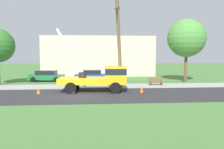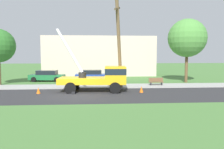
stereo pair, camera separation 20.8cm
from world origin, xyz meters
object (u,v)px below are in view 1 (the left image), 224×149
(leaning_utility_pole, at_px, (119,44))
(traffic_cone_ahead, at_px, (142,89))
(parked_sedan_green, at_px, (47,76))
(roadside_tree_near, at_px, (187,38))
(park_bench, at_px, (156,82))
(utility_truck, at_px, (102,76))
(traffic_cone_curbside, at_px, (116,87))
(parked_sedan_blue, at_px, (92,75))
(traffic_cone_behind, at_px, (38,91))

(leaning_utility_pole, relative_size, traffic_cone_ahead, 15.69)
(parked_sedan_green, height_order, roadside_tree_near, roadside_tree_near)
(leaning_utility_pole, bearing_deg, park_bench, 29.05)
(leaning_utility_pole, xyz_separation_m, traffic_cone_ahead, (1.90, -1.67, -4.23))
(utility_truck, relative_size, leaning_utility_pole, 0.77)
(traffic_cone_curbside, height_order, parked_sedan_blue, parked_sedan_blue)
(leaning_utility_pole, distance_m, parked_sedan_green, 12.22)
(traffic_cone_ahead, bearing_deg, leaning_utility_pole, 138.57)
(traffic_cone_ahead, height_order, roadside_tree_near, roadside_tree_near)
(leaning_utility_pole, height_order, traffic_cone_curbside, leaning_utility_pole)
(traffic_cone_curbside, bearing_deg, roadside_tree_near, 29.13)
(utility_truck, distance_m, leaning_utility_pole, 3.63)
(parked_sedan_green, bearing_deg, leaning_utility_pole, -42.41)
(traffic_cone_curbside, relative_size, parked_sedan_green, 0.12)
(leaning_utility_pole, distance_m, roadside_tree_near, 10.50)
(traffic_cone_ahead, distance_m, park_bench, 4.80)
(utility_truck, height_order, traffic_cone_ahead, utility_truck)
(leaning_utility_pole, xyz_separation_m, traffic_cone_curbside, (-0.27, 0.24, -4.23))
(leaning_utility_pole, height_order, traffic_cone_behind, leaning_utility_pole)
(parked_sedan_blue, distance_m, roadside_tree_near, 12.96)
(leaning_utility_pole, relative_size, parked_sedan_green, 1.94)
(traffic_cone_behind, height_order, traffic_cone_curbside, same)
(utility_truck, height_order, traffic_cone_behind, utility_truck)
(traffic_cone_ahead, bearing_deg, roadside_tree_near, 45.00)
(parked_sedan_blue, bearing_deg, parked_sedan_green, -176.25)
(park_bench, bearing_deg, traffic_cone_ahead, -121.13)
(traffic_cone_ahead, height_order, parked_sedan_green, parked_sedan_green)
(parked_sedan_green, bearing_deg, roadside_tree_near, -7.94)
(traffic_cone_ahead, relative_size, roadside_tree_near, 0.07)
(parked_sedan_green, height_order, parked_sedan_blue, same)
(parked_sedan_green, bearing_deg, traffic_cone_behind, -82.51)
(parked_sedan_green, xyz_separation_m, roadside_tree_near, (17.54, -2.45, 4.75))
(parked_sedan_blue, distance_m, park_bench, 9.19)
(leaning_utility_pole, height_order, roadside_tree_near, leaning_utility_pole)
(traffic_cone_ahead, xyz_separation_m, parked_sedan_green, (-10.47, 9.51, 0.43))
(traffic_cone_behind, relative_size, traffic_cone_curbside, 1.00)
(leaning_utility_pole, bearing_deg, traffic_cone_behind, -167.41)
(utility_truck, height_order, parked_sedan_blue, utility_truck)
(leaning_utility_pole, bearing_deg, traffic_cone_ahead, -41.43)
(traffic_cone_behind, bearing_deg, traffic_cone_ahead, -0.23)
(parked_sedan_blue, bearing_deg, traffic_cone_curbside, -72.66)
(traffic_cone_behind, height_order, parked_sedan_blue, parked_sedan_blue)
(traffic_cone_curbside, bearing_deg, parked_sedan_green, 137.55)
(utility_truck, xyz_separation_m, roadside_tree_near, (10.69, 6.16, 4.05))
(utility_truck, relative_size, traffic_cone_behind, 12.05)
(parked_sedan_green, bearing_deg, utility_truck, -51.46)
(parked_sedan_blue, relative_size, park_bench, 2.75)
(utility_truck, height_order, traffic_cone_curbside, utility_truck)
(park_bench, height_order, roadside_tree_near, roadside_tree_near)
(traffic_cone_behind, relative_size, parked_sedan_blue, 0.13)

